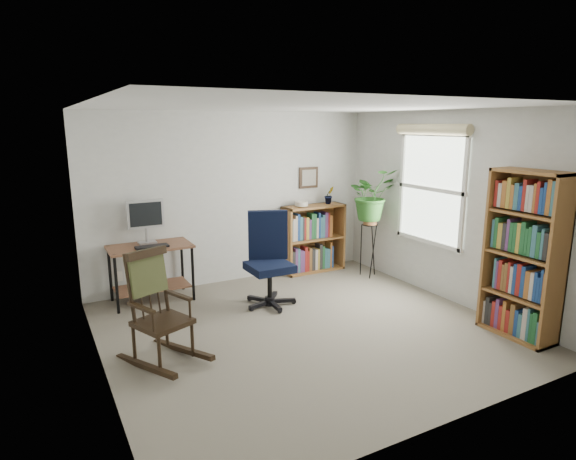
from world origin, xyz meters
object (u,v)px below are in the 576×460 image
low_bookshelf (313,238)px  office_chair (270,260)px  desk (152,273)px  rocking_chair (162,307)px  tall_bookshelf (524,256)px

low_bookshelf → office_chair: bearing=-141.5°
desk → rocking_chair: 1.73m
rocking_chair → low_bookshelf: 3.31m
desk → low_bookshelf: low_bookshelf is taller
rocking_chair → office_chair: bearing=6.0°
rocking_chair → low_bookshelf: (2.77, 1.81, -0.03)m
rocking_chair → tall_bookshelf: 3.70m
tall_bookshelf → desk: bearing=137.7°
rocking_chair → tall_bookshelf: (3.48, -1.22, 0.34)m
office_chair → low_bookshelf: 1.58m
rocking_chair → desk: bearing=58.1°
rocking_chair → tall_bookshelf: tall_bookshelf is taller
rocking_chair → low_bookshelf: rocking_chair is taller
office_chair → rocking_chair: (-1.54, -0.83, -0.04)m
desk → low_bookshelf: size_ratio=0.99×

